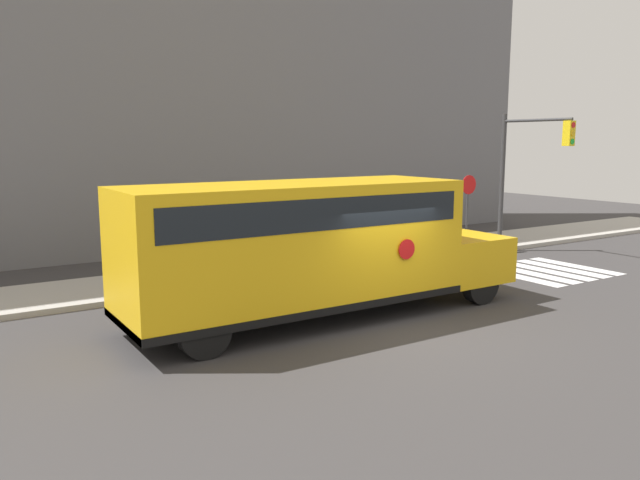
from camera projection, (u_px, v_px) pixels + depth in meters
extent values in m
plane|color=#3A3838|center=(394.00, 327.00, 13.41)|extent=(60.00, 60.00, 0.00)
cube|color=#B2ADA3|center=(257.00, 271.00, 18.80)|extent=(44.00, 3.00, 0.15)
cube|color=slate|center=(174.00, 60.00, 23.13)|extent=(32.00, 4.00, 13.85)
cube|color=white|center=(516.00, 276.00, 18.43)|extent=(0.50, 3.20, 0.01)
cube|color=white|center=(532.00, 273.00, 18.80)|extent=(0.50, 3.20, 0.01)
cube|color=white|center=(547.00, 271.00, 19.18)|extent=(0.50, 3.20, 0.01)
cube|color=white|center=(561.00, 268.00, 19.55)|extent=(0.50, 3.20, 0.01)
cube|color=white|center=(575.00, 266.00, 19.92)|extent=(0.50, 3.20, 0.01)
cube|color=yellow|center=(294.00, 244.00, 13.47)|extent=(7.53, 2.50, 2.62)
cube|color=yellow|center=(453.00, 256.00, 16.12)|extent=(1.96, 2.50, 1.13)
cube|color=black|center=(295.00, 299.00, 13.67)|extent=(7.53, 2.54, 0.16)
cube|color=black|center=(294.00, 209.00, 13.35)|extent=(6.92, 2.53, 0.64)
cylinder|color=red|center=(407.00, 249.00, 13.53)|extent=(0.44, 0.02, 0.44)
cylinder|color=black|center=(421.00, 269.00, 17.05)|extent=(1.00, 0.30, 1.00)
cylinder|color=black|center=(481.00, 284.00, 15.25)|extent=(1.00, 0.30, 1.00)
cylinder|color=black|center=(165.00, 306.00, 13.20)|extent=(1.00, 0.30, 1.00)
cylinder|color=black|center=(204.00, 332.00, 11.41)|extent=(1.00, 0.30, 1.00)
cylinder|color=#38383A|center=(467.00, 218.00, 22.22)|extent=(0.07, 0.07, 2.46)
cylinder|color=red|center=(469.00, 185.00, 21.99)|extent=(0.67, 0.03, 0.67)
cylinder|color=#38383A|center=(502.00, 183.00, 22.35)|extent=(0.16, 0.16, 4.90)
cylinder|color=#38383A|center=(537.00, 120.00, 20.87)|extent=(0.10, 2.73, 0.10)
cube|color=yellow|center=(569.00, 133.00, 19.89)|extent=(0.28, 0.28, 0.80)
cylinder|color=red|center=(574.00, 125.00, 19.72)|extent=(0.18, 0.02, 0.18)
cylinder|color=#EAB214|center=(573.00, 133.00, 19.76)|extent=(0.18, 0.02, 0.18)
cylinder|color=green|center=(572.00, 142.00, 19.81)|extent=(0.18, 0.02, 0.18)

